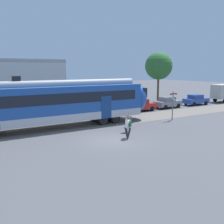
{
  "coord_description": "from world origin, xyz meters",
  "views": [
    {
      "loc": [
        -10.15,
        -16.41,
        5.34
      ],
      "look_at": [
        1.66,
        2.72,
        1.6
      ],
      "focal_mm": 42.0,
      "sensor_mm": 36.0,
      "label": 1
    }
  ],
  "objects": [
    {
      "name": "crossing_signal",
      "position": [
        9.42,
        3.23,
        2.01
      ],
      "size": [
        0.96,
        0.22,
        3.0
      ],
      "color": "gray",
      "rests_on": "ground"
    },
    {
      "name": "parked_car_grey",
      "position": [
        14.93,
        9.74,
        0.78
      ],
      "size": [
        4.08,
        1.92,
        1.54
      ],
      "color": "gray",
      "rests_on": "ground"
    },
    {
      "name": "pedestrian_grey",
      "position": [
        2.44,
        1.36,
        0.99
      ],
      "size": [
        0.71,
        0.51,
        1.67
      ],
      "color": "#6B6051",
      "rests_on": "ground"
    },
    {
      "name": "street_tree_right",
      "position": [
        17.43,
        14.59,
        5.73
      ],
      "size": [
        4.2,
        4.2,
        7.85
      ],
      "color": "brown",
      "rests_on": "ground"
    },
    {
      "name": "ground_plane",
      "position": [
        0.0,
        0.0,
        0.0
      ],
      "size": [
        160.0,
        160.0,
        0.0
      ],
      "primitive_type": "plane",
      "color": "#515156"
    },
    {
      "name": "pedestrian_white",
      "position": [
        1.23,
        -0.31,
        0.99
      ],
      "size": [
        0.5,
        0.71,
        1.67
      ],
      "color": "#28282D",
      "rests_on": "ground"
    },
    {
      "name": "parked_car_blue",
      "position": [
        20.61,
        9.78,
        0.78
      ],
      "size": [
        4.03,
        1.81,
        1.54
      ],
      "color": "#284799",
      "rests_on": "ground"
    },
    {
      "name": "parked_car_red",
      "position": [
        10.08,
        9.56,
        0.78
      ],
      "size": [
        4.04,
        1.84,
        1.54
      ],
      "color": "#B22323",
      "rests_on": "ground"
    }
  ]
}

